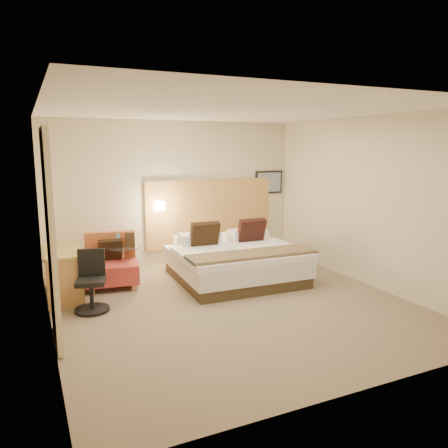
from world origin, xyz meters
name	(u,v)px	position (x,y,z in m)	size (l,w,h in m)	color
floor	(233,305)	(0.00, 0.00, -0.01)	(4.80, 5.00, 0.02)	#766550
ceiling	(233,109)	(0.00, 0.00, 2.71)	(4.80, 5.00, 0.02)	white
wall_back	(175,194)	(0.00, 2.51, 1.35)	(4.80, 0.02, 2.70)	beige
wall_front	(361,250)	(0.00, -2.51, 1.35)	(4.80, 0.02, 2.70)	beige
wall_left	(44,224)	(-2.41, 0.00, 1.35)	(0.02, 5.00, 2.70)	beige
wall_right	(369,202)	(2.41, 0.00, 1.35)	(0.02, 5.00, 2.70)	beige
headboard_panel	(210,212)	(0.70, 2.47, 0.95)	(2.60, 0.04, 1.30)	#BA8748
art_frame	(269,182)	(2.02, 2.48, 1.50)	(0.62, 0.03, 0.47)	black
art_canvas	(269,182)	(2.02, 2.46, 1.50)	(0.54, 0.01, 0.39)	gray
lamp_arm	(159,206)	(-0.35, 2.42, 1.15)	(0.02, 0.02, 0.12)	silver
lamp_shade	(160,206)	(-0.35, 2.36, 1.15)	(0.15, 0.15, 0.15)	#FFEDC6
curtain	(51,239)	(-2.36, -0.25, 1.22)	(0.06, 0.90, 2.42)	beige
bottle_a	(118,240)	(-1.25, 1.75, 0.72)	(0.07, 0.07, 0.22)	#85AFCE
menu_folder	(130,240)	(-1.08, 1.61, 0.73)	(0.14, 0.05, 0.24)	#3A2717
bed	(235,261)	(0.56, 1.09, 0.32)	(2.08, 2.02, 0.98)	#3D311E
lounge_chair	(112,265)	(-1.40, 1.60, 0.34)	(0.89, 0.80, 0.85)	#9D804A
side_table	(123,263)	(-1.19, 1.68, 0.34)	(0.62, 0.62, 0.61)	silver
desk	(65,259)	(-2.11, 1.38, 0.57)	(0.59, 1.19, 0.73)	#A79241
desk_chair	(91,286)	(-1.85, 0.62, 0.34)	(0.57, 0.57, 0.83)	black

